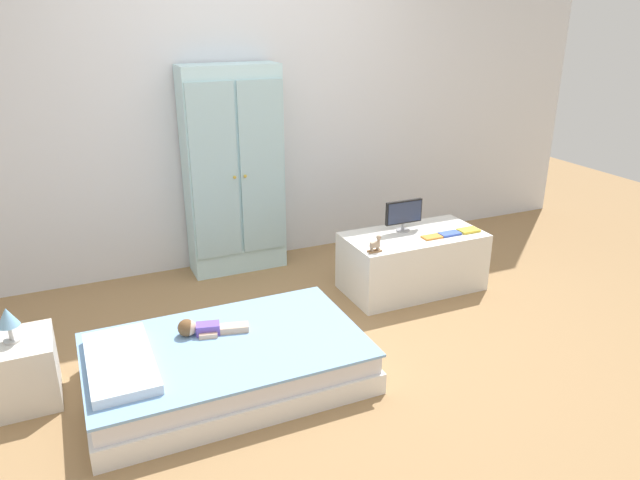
# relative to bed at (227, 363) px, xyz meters

# --- Properties ---
(ground_plane) EXTENTS (10.00, 10.00, 0.02)m
(ground_plane) POSITION_rel_bed_xyz_m (0.66, 0.12, -0.13)
(ground_plane) COLOR #99754C
(back_wall) EXTENTS (6.40, 0.05, 2.70)m
(back_wall) POSITION_rel_bed_xyz_m (0.66, 1.70, 1.23)
(back_wall) COLOR silver
(back_wall) RESTS_ON ground_plane
(bed) EXTENTS (1.49, 0.91, 0.24)m
(bed) POSITION_rel_bed_xyz_m (0.00, 0.00, 0.00)
(bed) COLOR white
(bed) RESTS_ON ground_plane
(pillow) EXTENTS (0.32, 0.65, 0.05)m
(pillow) POSITION_rel_bed_xyz_m (-0.55, -0.00, 0.15)
(pillow) COLOR silver
(pillow) RESTS_ON bed
(doll) EXTENTS (0.39, 0.16, 0.10)m
(doll) POSITION_rel_bed_xyz_m (-0.10, 0.16, 0.16)
(doll) COLOR #6B4CB2
(doll) RESTS_ON bed
(nightstand) EXTENTS (0.37, 0.37, 0.36)m
(nightstand) POSITION_rel_bed_xyz_m (-1.03, 0.28, 0.06)
(nightstand) COLOR silver
(nightstand) RESTS_ON ground_plane
(table_lamp) EXTENTS (0.11, 0.11, 0.19)m
(table_lamp) POSITION_rel_bed_xyz_m (-1.03, 0.28, 0.37)
(table_lamp) COLOR #B7B2AD
(table_lamp) RESTS_ON nightstand
(wardrobe) EXTENTS (0.73, 0.32, 1.58)m
(wardrobe) POSITION_rel_bed_xyz_m (0.52, 1.50, 0.67)
(wardrobe) COLOR silver
(wardrobe) RESTS_ON ground_plane
(tv_stand) EXTENTS (1.00, 0.52, 0.43)m
(tv_stand) POSITION_rel_bed_xyz_m (1.57, 0.61, 0.09)
(tv_stand) COLOR silver
(tv_stand) RESTS_ON ground_plane
(tv_monitor) EXTENTS (0.29, 0.10, 0.23)m
(tv_monitor) POSITION_rel_bed_xyz_m (1.54, 0.70, 0.44)
(tv_monitor) COLOR #99999E
(tv_monitor) RESTS_ON tv_stand
(rocking_horse_toy) EXTENTS (0.10, 0.04, 0.12)m
(rocking_horse_toy) POSITION_rel_bed_xyz_m (1.16, 0.43, 0.36)
(rocking_horse_toy) COLOR #8E6642
(rocking_horse_toy) RESTS_ON tv_stand
(book_orange) EXTENTS (0.14, 0.08, 0.01)m
(book_orange) POSITION_rel_bed_xyz_m (1.65, 0.49, 0.31)
(book_orange) COLOR orange
(book_orange) RESTS_ON tv_stand
(book_blue) EXTENTS (0.15, 0.08, 0.02)m
(book_blue) POSITION_rel_bed_xyz_m (1.80, 0.49, 0.32)
(book_blue) COLOR blue
(book_blue) RESTS_ON tv_stand
(book_yellow) EXTENTS (0.15, 0.10, 0.02)m
(book_yellow) POSITION_rel_bed_xyz_m (1.97, 0.49, 0.32)
(book_yellow) COLOR gold
(book_yellow) RESTS_ON tv_stand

